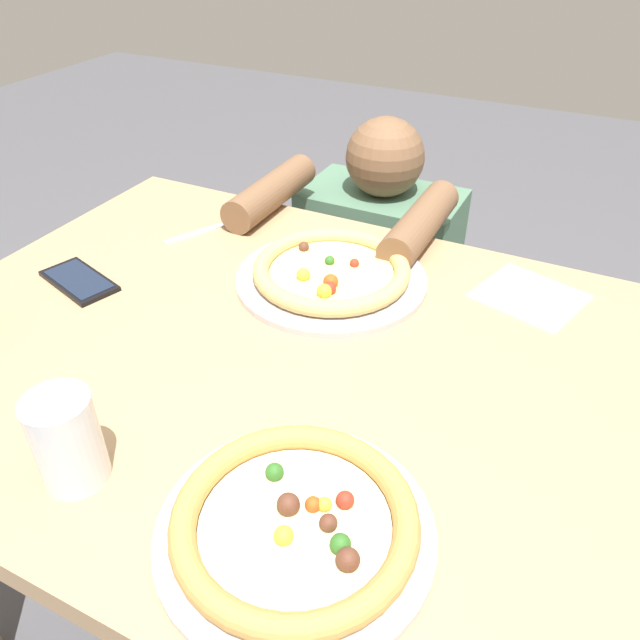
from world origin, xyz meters
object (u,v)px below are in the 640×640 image
pizza_near (296,524)px  diner_seated (374,305)px  pizza_far (331,273)px  fork (216,227)px  cell_phone (79,281)px  water_cup_clear (66,439)px

pizza_near → diner_seated: bearing=106.3°
pizza_far → fork: (-0.30, 0.08, -0.02)m
pizza_far → diner_seated: size_ratio=0.37×
pizza_near → cell_phone: bearing=154.1°
water_cup_clear → fork: water_cup_clear is taller
pizza_near → pizza_far: (-0.19, 0.48, -0.00)m
cell_phone → water_cup_clear: bearing=-46.3°
pizza_near → diner_seated: size_ratio=0.34×
pizza_near → pizza_far: size_ratio=0.91×
pizza_near → fork: bearing=130.8°
pizza_near → diner_seated: diner_seated is taller
water_cup_clear → cell_phone: water_cup_clear is taller
pizza_near → pizza_far: same height
pizza_near → pizza_far: bearing=111.4°
cell_phone → pizza_far: bearing=26.8°
pizza_far → water_cup_clear: (-0.08, -0.52, 0.04)m
pizza_far → fork: bearing=164.6°
pizza_near → water_cup_clear: (-0.27, -0.04, 0.04)m
fork → water_cup_clear: bearing=-70.4°
pizza_far → cell_phone: bearing=-153.2°
pizza_near → water_cup_clear: bearing=-171.0°
pizza_near → water_cup_clear: size_ratio=2.53×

